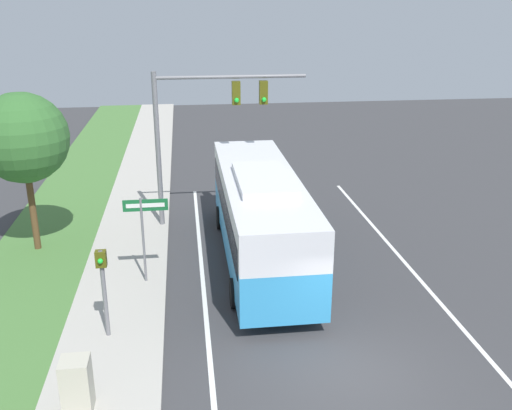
% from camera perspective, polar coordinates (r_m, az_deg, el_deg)
% --- Properties ---
extents(ground_plane, '(80.00, 80.00, 0.00)m').
position_cam_1_polar(ground_plane, '(15.10, 9.92, -16.11)').
color(ground_plane, '#38383A').
extents(sidewalk, '(2.80, 80.00, 0.12)m').
position_cam_1_polar(sidewalk, '(14.68, -15.11, -17.45)').
color(sidewalk, '#ADA89E').
rests_on(sidewalk, ground_plane).
extents(lane_divider_near, '(0.14, 30.00, 0.01)m').
position_cam_1_polar(lane_divider_near, '(14.55, -4.42, -17.35)').
color(lane_divider_near, silver).
rests_on(lane_divider_near, ground_plane).
extents(lane_divider_far, '(0.14, 30.00, 0.01)m').
position_cam_1_polar(lane_divider_far, '(16.42, 22.41, -14.20)').
color(lane_divider_far, silver).
rests_on(lane_divider_far, ground_plane).
extents(bus, '(2.69, 10.41, 3.39)m').
position_cam_1_polar(bus, '(19.87, 0.41, -0.58)').
color(bus, '#3393D1').
rests_on(bus, ground_plane).
extents(signal_gantry, '(5.94, 0.41, 6.29)m').
position_cam_1_polar(signal_gantry, '(22.59, -5.36, 8.68)').
color(signal_gantry, slate).
rests_on(signal_gantry, ground_plane).
extents(pedestrian_signal, '(0.28, 0.34, 2.63)m').
position_cam_1_polar(pedestrian_signal, '(15.75, -15.05, -7.17)').
color(pedestrian_signal, slate).
rests_on(pedestrian_signal, ground_plane).
extents(street_sign, '(1.40, 0.08, 2.98)m').
position_cam_1_polar(street_sign, '(18.41, -11.10, -1.96)').
color(street_sign, slate).
rests_on(street_sign, ground_plane).
extents(utility_cabinet, '(0.64, 0.62, 1.30)m').
position_cam_1_polar(utility_cabinet, '(13.78, -17.49, -16.81)').
color(utility_cabinet, '#B7B29E').
rests_on(utility_cabinet, sidewalk).
extents(roadside_tree, '(3.17, 3.17, 5.78)m').
position_cam_1_polar(roadside_tree, '(21.54, -22.29, 6.20)').
color(roadside_tree, brown).
rests_on(roadside_tree, grass_verge).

